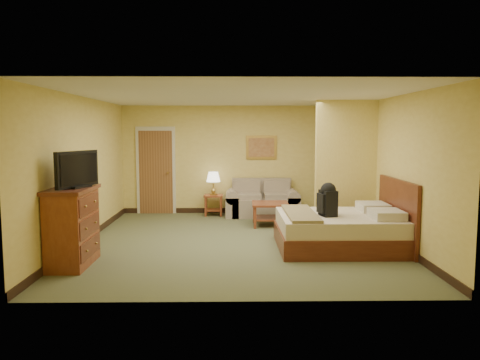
{
  "coord_description": "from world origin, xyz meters",
  "views": [
    {
      "loc": [
        -0.1,
        -8.31,
        2.0
      ],
      "look_at": [
        0.04,
        0.6,
        1.06
      ],
      "focal_mm": 35.0,
      "sensor_mm": 36.0,
      "label": 1
    }
  ],
  "objects_px": {
    "bed": "(345,229)",
    "loveseat": "(262,204)",
    "coffee_table": "(270,209)",
    "dresser": "(72,226)"
  },
  "relations": [
    {
      "from": "loveseat",
      "to": "dresser",
      "type": "xyz_separation_m",
      "value": [
        -3.07,
        -4.04,
        0.31
      ]
    },
    {
      "from": "coffee_table",
      "to": "dresser",
      "type": "bearing_deg",
      "value": -137.47
    },
    {
      "from": "bed",
      "to": "loveseat",
      "type": "bearing_deg",
      "value": 111.62
    },
    {
      "from": "loveseat",
      "to": "dresser",
      "type": "height_order",
      "value": "dresser"
    },
    {
      "from": "dresser",
      "to": "loveseat",
      "type": "bearing_deg",
      "value": 52.72
    },
    {
      "from": "coffee_table",
      "to": "bed",
      "type": "height_order",
      "value": "bed"
    },
    {
      "from": "loveseat",
      "to": "coffee_table",
      "type": "height_order",
      "value": "loveseat"
    },
    {
      "from": "coffee_table",
      "to": "bed",
      "type": "bearing_deg",
      "value": -59.91
    },
    {
      "from": "coffee_table",
      "to": "bed",
      "type": "xyz_separation_m",
      "value": [
        1.12,
        -1.94,
        -0.03
      ]
    },
    {
      "from": "loveseat",
      "to": "bed",
      "type": "distance_m",
      "value": 3.3
    }
  ]
}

